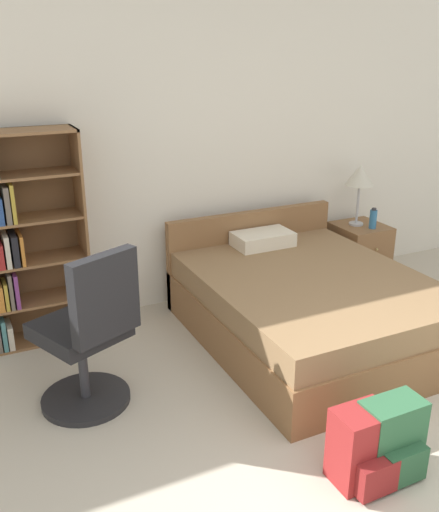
% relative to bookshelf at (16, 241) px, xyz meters
% --- Properties ---
extents(wall_back, '(9.00, 0.06, 2.60)m').
position_rel_bookshelf_xyz_m(wall_back, '(1.54, 0.23, 0.48)').
color(wall_back, silver).
rests_on(wall_back, ground_plane).
extents(bookshelf, '(0.79, 0.32, 1.61)m').
position_rel_bookshelf_xyz_m(bookshelf, '(0.00, 0.00, 0.00)').
color(bookshelf, brown).
rests_on(bookshelf, ground_plane).
extents(bed, '(1.58, 1.99, 0.79)m').
position_rel_bookshelf_xyz_m(bed, '(1.97, -0.86, -0.54)').
color(bed, brown).
rests_on(bed, ground_plane).
extents(office_chair, '(0.65, 0.70, 1.08)m').
position_rel_bookshelf_xyz_m(office_chair, '(0.25, -1.07, -0.32)').
color(office_chair, '#232326').
rests_on(office_chair, ground_plane).
extents(nightstand, '(0.45, 0.49, 0.55)m').
position_rel_bookshelf_xyz_m(nightstand, '(3.08, -0.11, -0.54)').
color(nightstand, brown).
rests_on(nightstand, ground_plane).
extents(table_lamp, '(0.26, 0.26, 0.58)m').
position_rel_bookshelf_xyz_m(table_lamp, '(3.05, -0.07, 0.19)').
color(table_lamp, '#B2B2B7').
rests_on(table_lamp, nightstand).
extents(water_bottle, '(0.07, 0.07, 0.19)m').
position_rel_bookshelf_xyz_m(water_bottle, '(3.12, -0.23, -0.18)').
color(water_bottle, teal).
rests_on(water_bottle, nightstand).
extents(backpack_green, '(0.33, 0.26, 0.43)m').
position_rel_bookshelf_xyz_m(backpack_green, '(1.53, -2.33, -0.61)').
color(backpack_green, '#2D603D').
rests_on(backpack_green, ground_plane).
extents(backpack_red, '(0.29, 0.29, 0.42)m').
position_rel_bookshelf_xyz_m(backpack_red, '(1.35, -2.32, -0.62)').
color(backpack_red, maroon).
rests_on(backpack_red, ground_plane).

